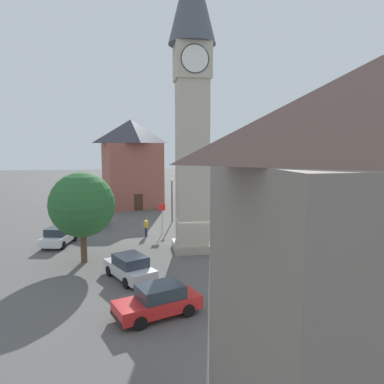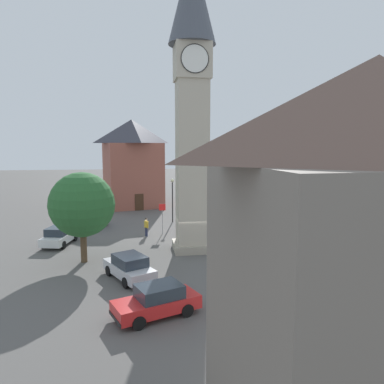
# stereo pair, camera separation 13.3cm
# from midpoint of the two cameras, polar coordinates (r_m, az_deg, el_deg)

# --- Properties ---
(ground_plane) EXTENTS (200.00, 200.00, 0.00)m
(ground_plane) POSITION_cam_midpoint_polar(r_m,az_deg,el_deg) (28.66, -0.13, -9.14)
(ground_plane) COLOR #565451
(clock_tower) EXTENTS (3.50, 3.50, 22.47)m
(clock_tower) POSITION_cam_midpoint_polar(r_m,az_deg,el_deg) (27.94, -0.14, 17.75)
(clock_tower) COLOR #A59C89
(clock_tower) RESTS_ON ground
(car_blue_kerb) EXTENTS (4.46, 3.07, 1.53)m
(car_blue_kerb) POSITION_cam_midpoint_polar(r_m,az_deg,el_deg) (18.08, -5.58, -16.76)
(car_blue_kerb) COLOR red
(car_blue_kerb) RESTS_ON ground
(car_silver_kerb) EXTENTS (3.33, 4.45, 1.53)m
(car_silver_kerb) POSITION_cam_midpoint_polar(r_m,az_deg,el_deg) (37.05, -15.75, -4.41)
(car_silver_kerb) COLOR #2D5BB7
(car_silver_kerb) RESTS_ON ground
(car_red_corner) EXTENTS (3.37, 4.44, 1.53)m
(car_red_corner) POSITION_cam_midpoint_polar(r_m,az_deg,el_deg) (22.82, -10.01, -11.61)
(car_red_corner) COLOR silver
(car_red_corner) RESTS_ON ground
(car_white_side) EXTENTS (2.52, 4.39, 1.53)m
(car_white_side) POSITION_cam_midpoint_polar(r_m,az_deg,el_deg) (31.81, -20.39, -6.52)
(car_white_side) COLOR white
(car_white_side) RESTS_ON ground
(pedestrian) EXTENTS (0.38, 0.49, 1.69)m
(pedestrian) POSITION_cam_midpoint_polar(r_m,az_deg,el_deg) (32.81, -7.40, -5.25)
(pedestrian) COLOR #2D3351
(pedestrian) RESTS_ON ground
(tree) EXTENTS (4.51, 4.51, 6.35)m
(tree) POSITION_cam_midpoint_polar(r_m,az_deg,el_deg) (25.99, -17.13, -1.96)
(tree) COLOR brown
(tree) RESTS_ON ground
(building_shop_left) EXTENTS (8.76, 9.33, 11.57)m
(building_shop_left) POSITION_cam_midpoint_polar(r_m,az_deg,el_deg) (49.12, -9.63, 4.64)
(building_shop_left) COLOR #995142
(building_shop_left) RESTS_ON ground
(building_terrace_right) EXTENTS (6.90, 5.77, 10.09)m
(building_terrace_right) POSITION_cam_midpoint_polar(r_m,az_deg,el_deg) (9.52, 25.82, -11.82)
(building_terrace_right) COLOR slate
(building_terrace_right) RESTS_ON ground
(lamp_post) EXTENTS (0.36, 0.36, 4.65)m
(lamp_post) POSITION_cam_midpoint_polar(r_m,az_deg,el_deg) (38.30, -3.29, -0.14)
(lamp_post) COLOR black
(lamp_post) RESTS_ON ground
(road_sign) EXTENTS (0.60, 0.07, 2.80)m
(road_sign) POSITION_cam_midpoint_polar(r_m,az_deg,el_deg) (33.40, -4.88, -3.43)
(road_sign) COLOR gray
(road_sign) RESTS_ON ground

